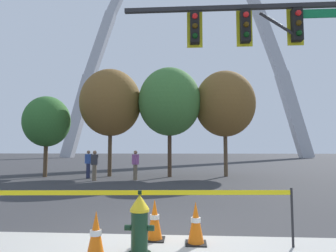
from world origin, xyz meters
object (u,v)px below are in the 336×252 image
(traffic_cone_mid_sidewalk, at_px, (155,220))
(traffic_cone_curb_edge, at_px, (96,237))
(monument_arch, at_px, (183,48))
(pedestrian_standing_center, at_px, (95,165))
(traffic_cone_by_hydrant, at_px, (196,223))
(pedestrian_walking_right, at_px, (88,164))
(fire_hydrant, at_px, (140,225))
(traffic_signal_gantry, at_px, (285,53))
(pedestrian_walking_left, at_px, (135,165))

(traffic_cone_mid_sidewalk, distance_m, traffic_cone_curb_edge, 1.29)
(monument_arch, xyz_separation_m, pedestrian_standing_center, (-4.20, -44.12, -22.01))
(traffic_cone_by_hydrant, bearing_deg, pedestrian_walking_right, 117.29)
(pedestrian_walking_right, bearing_deg, pedestrian_standing_center, -58.70)
(traffic_cone_by_hydrant, relative_size, monument_arch, 0.01)
(pedestrian_standing_center, bearing_deg, fire_hydrant, -68.61)
(traffic_signal_gantry, relative_size, pedestrian_walking_left, 4.04)
(pedestrian_walking_left, bearing_deg, fire_hydrant, -79.52)
(traffic_cone_mid_sidewalk, xyz_separation_m, traffic_signal_gantry, (3.29, 2.59, 3.91))
(traffic_cone_curb_edge, bearing_deg, monument_arch, 89.30)
(monument_arch, relative_size, pedestrian_walking_right, 32.80)
(fire_hydrant, relative_size, pedestrian_standing_center, 0.62)
(fire_hydrant, bearing_deg, traffic_cone_curb_edge, -154.96)
(traffic_cone_mid_sidewalk, height_order, pedestrian_walking_right, pedestrian_walking_right)
(traffic_signal_gantry, relative_size, pedestrian_walking_right, 4.04)
(traffic_signal_gantry, bearing_deg, fire_hydrant, -135.58)
(pedestrian_walking_left, bearing_deg, traffic_signal_gantry, -54.41)
(traffic_cone_mid_sidewalk, bearing_deg, traffic_cone_by_hydrant, -13.44)
(traffic_signal_gantry, distance_m, pedestrian_walking_right, 12.38)
(fire_hydrant, height_order, monument_arch, monument_arch)
(traffic_cone_curb_edge, height_order, pedestrian_walking_right, pedestrian_walking_right)
(traffic_cone_mid_sidewalk, height_order, pedestrian_standing_center, pedestrian_standing_center)
(fire_hydrant, relative_size, pedestrian_walking_right, 0.62)
(pedestrian_standing_center, relative_size, pedestrian_walking_right, 1.00)
(traffic_cone_by_hydrant, relative_size, traffic_cone_curb_edge, 1.00)
(fire_hydrant, distance_m, pedestrian_walking_right, 12.82)
(traffic_cone_curb_edge, distance_m, traffic_signal_gantry, 6.70)
(fire_hydrant, distance_m, traffic_signal_gantry, 6.13)
(traffic_cone_curb_edge, relative_size, traffic_signal_gantry, 0.11)
(traffic_cone_curb_edge, height_order, monument_arch, monument_arch)
(fire_hydrant, distance_m, traffic_cone_by_hydrant, 1.07)
(pedestrian_walking_right, bearing_deg, monument_arch, 83.37)
(traffic_signal_gantry, bearing_deg, pedestrian_standing_center, 136.47)
(traffic_cone_by_hydrant, xyz_separation_m, monument_arch, (-0.82, 54.07, 22.47))
(fire_hydrant, height_order, traffic_cone_mid_sidewalk, fire_hydrant)
(pedestrian_walking_left, bearing_deg, pedestrian_walking_right, 164.03)
(traffic_cone_by_hydrant, distance_m, traffic_cone_curb_edge, 1.73)
(traffic_cone_curb_edge, height_order, traffic_signal_gantry, traffic_signal_gantry)
(fire_hydrant, bearing_deg, monument_arch, 89.93)
(traffic_cone_by_hydrant, height_order, pedestrian_standing_center, pedestrian_standing_center)
(pedestrian_walking_left, relative_size, pedestrian_walking_right, 1.00)
(fire_hydrant, bearing_deg, pedestrian_walking_right, 112.55)
(traffic_cone_by_hydrant, xyz_separation_m, traffic_signal_gantry, (2.55, 2.77, 3.91))
(traffic_cone_curb_edge, xyz_separation_m, monument_arch, (0.67, 54.95, 22.47))
(monument_arch, height_order, pedestrian_standing_center, monument_arch)
(traffic_cone_curb_edge, bearing_deg, pedestrian_walking_right, 109.59)
(fire_hydrant, distance_m, traffic_cone_mid_sidewalk, 0.79)
(traffic_cone_mid_sidewalk, xyz_separation_m, traffic_cone_curb_edge, (-0.75, -1.05, 0.00))
(monument_arch, bearing_deg, traffic_cone_by_hydrant, -89.13)
(traffic_signal_gantry, relative_size, monument_arch, 0.12)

